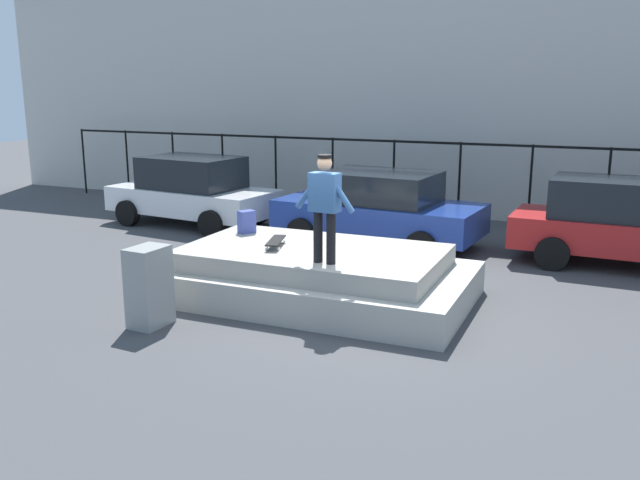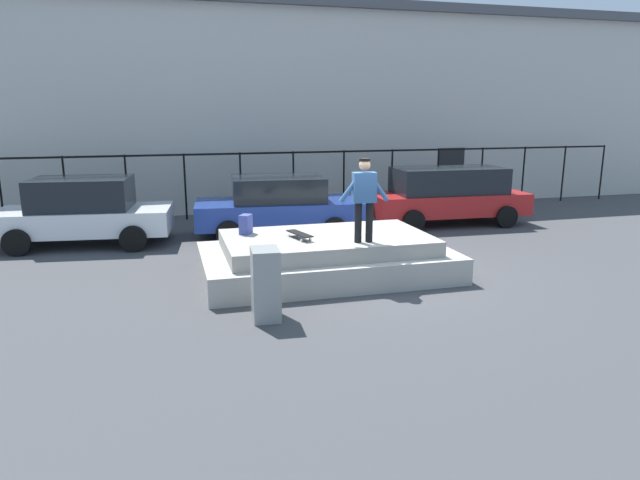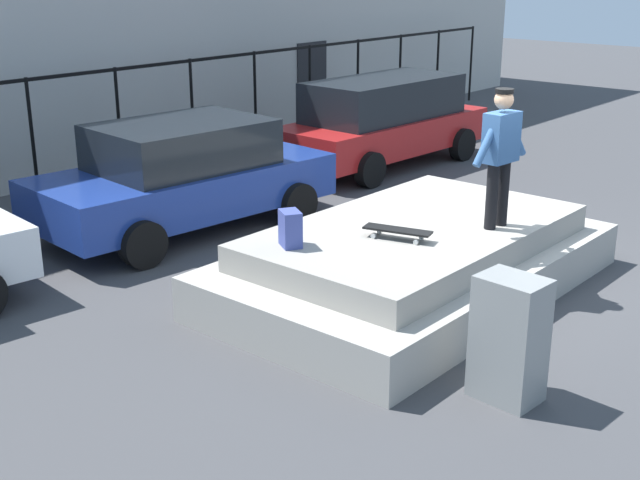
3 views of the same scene
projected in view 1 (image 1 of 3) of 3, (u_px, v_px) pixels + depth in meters
ground_plane at (357, 310)px, 10.62m from camera, size 60.00×60.00×0.00m
concrete_ledge at (313, 275)px, 11.17m from camera, size 5.08×2.97×0.84m
skateboarder at (325, 201)px, 9.96m from camera, size 0.99×0.28×1.62m
skateboard at (276, 241)px, 11.13m from camera, size 0.40×0.81×0.12m
backpack at (247, 222)px, 12.15m from camera, size 0.31×0.34×0.40m
car_white_sedan_near at (193, 191)px, 16.81m from camera, size 4.43×2.44×1.70m
car_blue_sedan_mid at (379, 207)px, 14.71m from camera, size 4.57×2.52×1.61m
car_red_hatchback_far at (640, 222)px, 12.85m from camera, size 4.70×2.12×1.69m
utility_box at (149, 287)px, 9.83m from camera, size 0.48×0.63×1.18m
fence_row at (460, 170)px, 16.85m from camera, size 24.06×0.06×2.05m
warehouse_building at (498, 84)px, 21.05m from camera, size 30.80×9.43×6.87m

